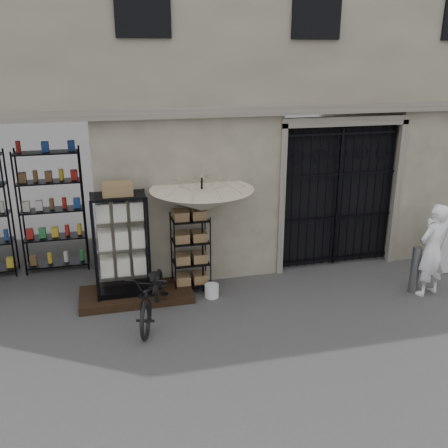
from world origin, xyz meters
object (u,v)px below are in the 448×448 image
object	(u,v)px
white_bucket	(212,291)
bicycle	(154,319)
wire_rack	(191,254)
shopkeeper	(426,293)
display_cabinet	(122,250)
easel_sign	(445,247)
market_umbrella	(202,194)
steel_bollard	(415,270)

from	to	relation	value
white_bucket	bicycle	bearing A→B (deg)	-153.66
wire_rack	shopkeeper	distance (m)	4.43
wire_rack	display_cabinet	bearing A→B (deg)	178.59
easel_sign	display_cabinet	bearing A→B (deg)	173.01
wire_rack	market_umbrella	world-z (taller)	market_umbrella
wire_rack	bicycle	xyz separation A→B (m)	(-0.81, -0.95, -0.73)
market_umbrella	white_bucket	bearing A→B (deg)	-70.58
steel_bollard	shopkeeper	size ratio (longest dim) A/B	0.52
display_cabinet	wire_rack	world-z (taller)	display_cabinet
display_cabinet	wire_rack	distance (m)	1.26
wire_rack	bicycle	distance (m)	1.44
bicycle	easel_sign	distance (m)	5.91
market_umbrella	easel_sign	size ratio (longest dim) A/B	2.41
market_umbrella	easel_sign	bearing A→B (deg)	-4.36
shopkeeper	easel_sign	distance (m)	1.26
white_bucket	steel_bollard	size ratio (longest dim) A/B	0.29
wire_rack	white_bucket	world-z (taller)	wire_rack
white_bucket	steel_bollard	xyz separation A→B (m)	(3.69, -0.69, 0.32)
wire_rack	bicycle	bearing A→B (deg)	-136.71
wire_rack	bicycle	size ratio (longest dim) A/B	0.81
bicycle	steel_bollard	size ratio (longest dim) A/B	2.06
display_cabinet	easel_sign	distance (m)	6.31
wire_rack	steel_bollard	world-z (taller)	wire_rack
display_cabinet	market_umbrella	distance (m)	1.71
bicycle	market_umbrella	bearing A→B (deg)	55.60
market_umbrella	bicycle	xyz separation A→B (m)	(-1.01, -0.83, -1.88)
white_bucket	wire_rack	bearing A→B (deg)	127.51
steel_bollard	easel_sign	bearing A→B (deg)	29.63
display_cabinet	easel_sign	world-z (taller)	display_cabinet
bicycle	wire_rack	bearing A→B (deg)	65.68
steel_bollard	shopkeeper	xyz separation A→B (m)	(0.20, -0.13, -0.44)
steel_bollard	shopkeeper	bearing A→B (deg)	-32.06
white_bucket	easel_sign	distance (m)	4.77
bicycle	shopkeeper	xyz separation A→B (m)	(5.00, -0.27, 0.00)
display_cabinet	market_umbrella	bearing A→B (deg)	-21.02
display_cabinet	steel_bollard	world-z (taller)	display_cabinet
display_cabinet	shopkeeper	bearing A→B (deg)	-32.14
market_umbrella	easel_sign	world-z (taller)	market_umbrella
white_bucket	shopkeeper	bearing A→B (deg)	-11.91
market_umbrella	easel_sign	distance (m)	5.04
steel_bollard	display_cabinet	bearing A→B (deg)	169.32
wire_rack	market_umbrella	distance (m)	1.18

